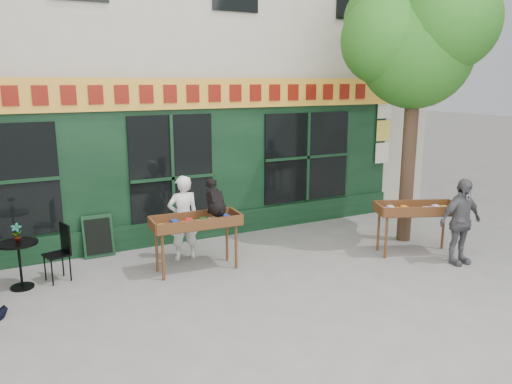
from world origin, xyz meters
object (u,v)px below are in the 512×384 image
book_cart_right (417,212)px  man_right (460,222)px  dog (215,197)px  woman (183,218)px  book_cart_center (196,225)px  bistro_table (19,256)px

book_cart_right → man_right: (0.30, -0.75, -0.04)m
dog → book_cart_right: (3.66, -1.08, -0.47)m
woman → book_cart_right: size_ratio=0.97×
dog → man_right: bearing=-21.6°
woman → book_cart_center: bearing=93.2°
book_cart_center → woman: bearing=93.2°
book_cart_center → dog: 0.59m
book_cart_center → man_right: man_right is taller
man_right → bistro_table: (-7.07, 2.44, -0.24)m
book_cart_right → bistro_table: 6.99m
man_right → dog: bearing=158.2°
woman → bistro_table: bearing=5.0°
woman → dog: bearing=119.7°
dog → man_right: dog is taller
bistro_table → book_cart_right: bearing=-14.0°
book_cart_center → man_right: (4.31, -1.88, -0.04)m
book_cart_center → woman: size_ratio=0.97×
book_cart_center → dog: (0.35, -0.05, 0.47)m
woman → man_right: (4.31, -2.53, -0.00)m
woman → man_right: 5.00m
dog → book_cart_right: 3.85m
book_cart_right → bistro_table: size_ratio=2.14×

